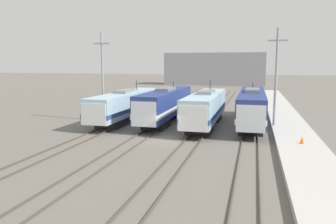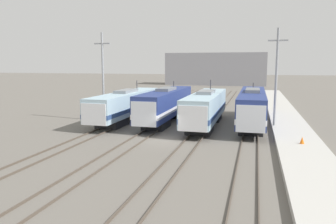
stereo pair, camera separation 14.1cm
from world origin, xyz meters
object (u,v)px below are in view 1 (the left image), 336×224
Objects in this scene: locomotive_center_right at (205,108)px; locomotive_far_left at (124,105)px; catenary_tower_right at (276,77)px; locomotive_far_right at (252,107)px; catenary_tower_left at (103,75)px; traffic_cone at (302,140)px; locomotive_center_left at (165,105)px.

locomotive_far_left is at bearing 174.57° from locomotive_center_right.
locomotive_far_right is at bearing 143.48° from catenary_tower_right.
catenary_tower_right is (2.44, -1.81, 3.57)m from locomotive_far_right.
catenary_tower_left is (-18.16, -1.81, 3.57)m from locomotive_far_right.
locomotive_far_left is 21.83m from traffic_cone.
catenary_tower_left is at bearing 159.87° from traffic_cone.
locomotive_center_right is (10.38, -0.99, 0.09)m from locomotive_far_left.
locomotive_center_left is at bearing 7.01° from catenary_tower_left.
locomotive_far_left is 18.41m from catenary_tower_right.
catenary_tower_left is at bearing -166.63° from locomotive_far_left.
locomotive_center_left is (5.19, 0.34, 0.16)m from locomotive_far_left.
traffic_cone is at bearing -24.00° from locomotive_far_left.
catenary_tower_right is (20.60, 0.00, 0.00)m from catenary_tower_left.
locomotive_center_right is 12.43m from traffic_cone.
catenary_tower_right reaches higher than locomotive_center_right.
traffic_cone is at bearing -32.03° from locomotive_center_left.
catenary_tower_right is at bearing -1.96° from locomotive_far_left.
catenary_tower_right is at bearing 0.00° from catenary_tower_left.
catenary_tower_right reaches higher than locomotive_far_right.
traffic_cone is at bearing -20.13° from catenary_tower_left.
locomotive_center_left is 1.57× the size of catenary_tower_right.
catenary_tower_left is 18.51× the size of traffic_cone.
locomotive_far_left reaches higher than locomotive_center_left.
catenary_tower_right is at bearing 102.91° from traffic_cone.
catenary_tower_right is (12.82, -0.96, 3.57)m from locomotive_center_left.
locomotive_center_right is 1.50× the size of catenary_tower_right.
locomotive_far_right is at bearing 4.37° from locomotive_far_left.
locomotive_center_right is at bearing -157.25° from locomotive_far_right.
catenary_tower_right is (18.01, -0.62, 3.73)m from locomotive_far_left.
locomotive_far_right is (5.19, 2.18, 0.06)m from locomotive_center_right.
traffic_cone is (22.49, -8.25, -5.04)m from catenary_tower_left.
locomotive_far_left reaches higher than traffic_cone.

